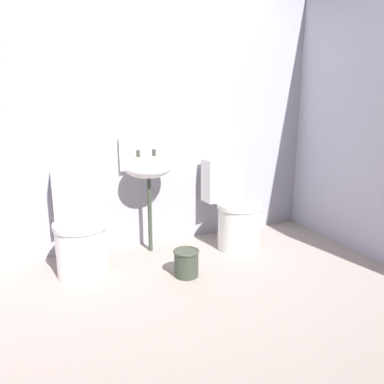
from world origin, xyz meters
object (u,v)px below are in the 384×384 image
Objects in this scene: toilet_left at (80,231)px; bucket at (186,262)px; sink at (148,167)px; toilet_right at (234,211)px.

bucket is at bearing 152.83° from toilet_left.
sink is 4.76× the size of bucket.
toilet_left is at bearing 149.41° from bucket.
toilet_right is at bearing -176.58° from toilet_left.
bucket is (0.11, -0.61, -0.65)m from sink.
bucket is at bearing 29.29° from toilet_right.
bucket is (-0.64, -0.43, -0.21)m from toilet_right.
toilet_right is at bearing -14.11° from sink.
toilet_right is 0.79× the size of sink.
toilet_right is (1.36, 0.00, 0.00)m from toilet_left.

